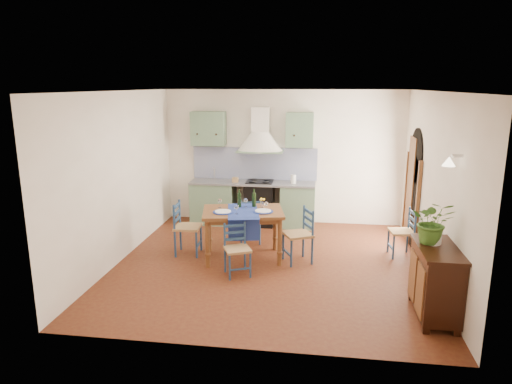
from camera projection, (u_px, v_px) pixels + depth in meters
floor at (269, 264)px, 7.53m from camera, size 5.00×5.00×0.00m
back_wall at (260, 175)px, 9.56m from camera, size 5.00×0.96×2.80m
right_wall at (430, 186)px, 7.15m from camera, size 0.26×5.00×2.80m
left_wall at (120, 177)px, 7.55m from camera, size 0.04×5.00×2.80m
ceiling at (271, 91)px, 6.88m from camera, size 5.00×5.00×0.01m
dining_table at (243, 216)px, 7.64m from camera, size 1.47×1.15×1.16m
chair_near at (237, 249)px, 7.05m from camera, size 0.50×0.50×0.81m
chair_far at (249, 220)px, 8.45m from camera, size 0.52×0.52×0.87m
chair_left at (186, 227)px, 7.90m from camera, size 0.45×0.45×0.93m
chair_right at (300, 235)px, 7.55m from camera, size 0.57×0.57×0.92m
chair_spare at (403, 232)px, 7.81m from camera, size 0.43×0.43×0.83m
sideboard at (435, 279)px, 5.74m from camera, size 0.50×1.05×0.94m
potted_plant at (433, 222)px, 5.72m from camera, size 0.58×0.52×0.57m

